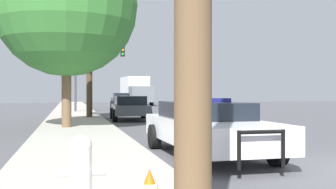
# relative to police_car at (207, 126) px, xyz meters

# --- Properties ---
(sidewalk_left) EXTENTS (3.00, 110.00, 0.13)m
(sidewalk_left) POSITION_rel_police_car_xyz_m (-2.83, -2.59, -0.63)
(sidewalk_left) COLOR #ADA89E
(sidewalk_left) RESTS_ON ground_plane
(police_car) EXTENTS (2.16, 5.33, 1.35)m
(police_car) POSITION_rel_police_car_xyz_m (0.00, 0.00, 0.00)
(police_car) COLOR white
(police_car) RESTS_ON ground_plane
(fire_hydrant) EXTENTS (0.59, 0.26, 0.86)m
(fire_hydrant) POSITION_rel_police_car_xyz_m (-3.01, -4.33, -0.11)
(fire_hydrant) COLOR white
(fire_hydrant) RESTS_ON sidewalk_left
(traffic_light) EXTENTS (3.61, 0.35, 5.04)m
(traffic_light) POSITION_rel_police_car_xyz_m (-1.28, 21.31, 3.00)
(traffic_light) COLOR #424247
(traffic_light) RESTS_ON sidewalk_left
(car_background_distant) EXTENTS (2.04, 4.18, 1.42)m
(car_background_distant) POSITION_rel_police_car_xyz_m (1.88, 32.34, 0.05)
(car_background_distant) COLOR black
(car_background_distant) RESTS_ON ground_plane
(car_background_midblock) EXTENTS (2.15, 4.23, 1.30)m
(car_background_midblock) POSITION_rel_police_car_xyz_m (0.04, 13.05, -0.00)
(car_background_midblock) COLOR #474C51
(car_background_midblock) RESTS_ON ground_plane
(box_truck) EXTENTS (2.99, 6.92, 3.27)m
(box_truck) POSITION_rel_police_car_xyz_m (4.28, 38.22, 1.02)
(box_truck) COLOR slate
(box_truck) RESTS_ON ground_plane
(tree_sidewalk_near) EXTENTS (5.60, 5.60, 7.59)m
(tree_sidewalk_near) POSITION_rel_police_car_xyz_m (-3.25, 7.55, 4.22)
(tree_sidewalk_near) COLOR brown
(tree_sidewalk_near) RESTS_ON sidewalk_left
(tree_sidewalk_mid) EXTENTS (3.70, 3.70, 6.64)m
(tree_sidewalk_mid) POSITION_rel_police_car_xyz_m (-2.06, 14.11, 4.20)
(tree_sidewalk_mid) COLOR #4C3823
(tree_sidewalk_mid) RESTS_ON sidewalk_left
(traffic_cone) EXTENTS (0.37, 0.37, 0.47)m
(traffic_cone) POSITION_rel_police_car_xyz_m (-2.23, -4.56, -0.33)
(traffic_cone) COLOR orange
(traffic_cone) RESTS_ON sidewalk_left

